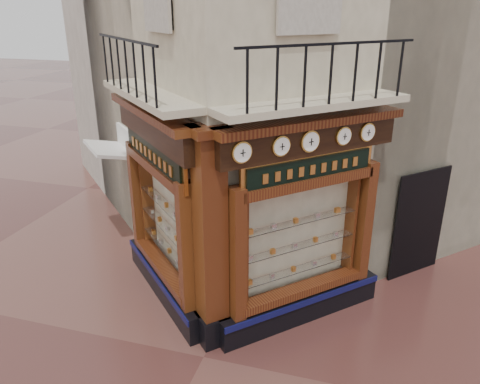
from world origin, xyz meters
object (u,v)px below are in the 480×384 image
at_px(clock_a, 242,152).
at_px(clock_c, 310,141).
at_px(signboard_left, 153,154).
at_px(signboard_right, 310,169).
at_px(awning, 119,243).
at_px(clock_b, 281,146).
at_px(corner_pilaster, 211,245).
at_px(clock_e, 367,132).
at_px(clock_d, 344,136).

height_order(clock_a, clock_c, clock_c).
bearing_deg(signboard_left, signboard_right, -135.00).
distance_m(awning, signboard_right, 6.18).
relative_size(clock_b, signboard_left, 0.15).
relative_size(clock_a, clock_b, 1.02).
xyz_separation_m(signboard_left, signboard_right, (2.92, 0.00, 0.00)).
bearing_deg(signboard_right, awning, 114.87).
height_order(corner_pilaster, clock_e, corner_pilaster).
bearing_deg(clock_a, clock_b, -0.00).
xyz_separation_m(clock_d, signboard_right, (-0.49, -0.33, -0.52)).
relative_size(awning, signboard_left, 0.68).
bearing_deg(clock_b, awning, 107.48).
bearing_deg(clock_e, clock_c, -180.00).
height_order(clock_a, clock_b, clock_a).
bearing_deg(signboard_right, clock_c, -137.88).
relative_size(corner_pilaster, clock_d, 12.31).
xyz_separation_m(corner_pilaster, signboard_right, (1.46, 1.01, 1.15)).
bearing_deg(clock_a, clock_d, 0.00).
xyz_separation_m(awning, signboard_left, (2.10, -1.84, 3.10)).
distance_m(corner_pilaster, signboard_left, 2.12).
bearing_deg(signboard_left, clock_a, -162.80).
bearing_deg(clock_e, awning, 124.12).
relative_size(clock_c, signboard_left, 0.17).
distance_m(clock_c, clock_e, 1.24).
xyz_separation_m(corner_pilaster, awning, (-3.56, 2.86, -1.95)).
xyz_separation_m(clock_a, clock_b, (0.50, 0.50, -0.00)).
bearing_deg(clock_b, clock_a, 180.00).
xyz_separation_m(clock_d, awning, (-5.51, 1.51, -3.62)).
bearing_deg(corner_pilaster, clock_b, -21.87).
relative_size(clock_c, clock_d, 1.13).
bearing_deg(signboard_right, clock_a, -175.46).
xyz_separation_m(clock_a, awning, (-4.12, 2.90, -3.62)).
distance_m(clock_c, clock_d, 0.70).
bearing_deg(clock_d, clock_c, -180.00).
bearing_deg(signboard_right, clock_e, -5.67).
relative_size(corner_pilaster, awning, 2.66).
xyz_separation_m(clock_b, signboard_right, (0.41, 0.56, -0.52)).
distance_m(clock_a, clock_b, 0.71).
height_order(clock_d, signboard_right, clock_d).
relative_size(corner_pilaster, clock_e, 12.06).
distance_m(clock_d, clock_e, 0.54).
xyz_separation_m(clock_c, clock_d, (0.49, 0.49, -0.00)).
distance_m(signboard_left, signboard_right, 2.92).
bearing_deg(clock_c, clock_a, 180.00).
distance_m(clock_d, signboard_left, 3.46).
relative_size(clock_b, awning, 0.22).
bearing_deg(clock_a, corner_pilaster, 129.94).
distance_m(clock_b, clock_d, 1.26).
xyz_separation_m(clock_a, signboard_left, (-2.02, 1.06, -0.52)).
xyz_separation_m(corner_pilaster, clock_b, (1.05, 0.45, 1.67)).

